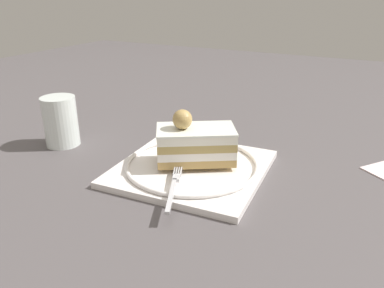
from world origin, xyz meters
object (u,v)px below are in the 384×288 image
(dessert_plate, at_px, (192,167))
(drink_glass_near, at_px, (59,124))
(cake_slice, at_px, (195,143))
(fork, at_px, (175,186))

(dessert_plate, relative_size, drink_glass_near, 2.60)
(cake_slice, xyz_separation_m, fork, (0.02, -0.09, -0.03))
(dessert_plate, height_order, drink_glass_near, drink_glass_near)
(dessert_plate, distance_m, fork, 0.09)
(dessert_plate, xyz_separation_m, drink_glass_near, (-0.26, -0.02, 0.03))
(dessert_plate, distance_m, drink_glass_near, 0.26)
(dessert_plate, bearing_deg, drink_glass_near, -176.24)
(cake_slice, bearing_deg, drink_glass_near, -174.48)
(fork, distance_m, drink_glass_near, 0.29)
(fork, bearing_deg, cake_slice, 100.02)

